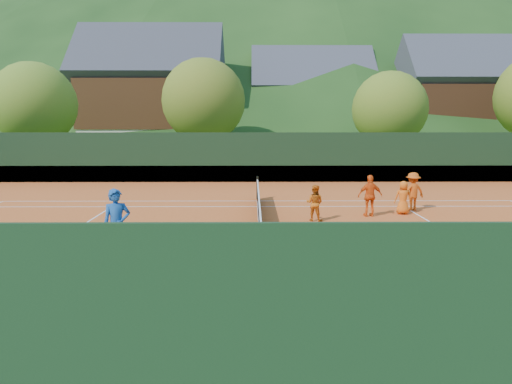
{
  "coord_description": "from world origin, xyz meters",
  "views": [
    {
      "loc": [
        -0.23,
        -15.53,
        3.84
      ],
      "look_at": [
        -0.12,
        0.0,
        1.33
      ],
      "focal_mm": 32.0,
      "sensor_mm": 36.0,
      "label": 1
    }
  ],
  "objects_px": {
    "student_a": "(315,203)",
    "student_b": "(370,196)",
    "tennis_net": "(259,215)",
    "student_c": "(403,198)",
    "chalet_mid": "(311,108)",
    "coach": "(117,225)",
    "chalet_left": "(153,100)",
    "student_d": "(413,191)",
    "chalet_right": "(458,104)"
  },
  "relations": [
    {
      "from": "student_a",
      "to": "student_b",
      "type": "xyz_separation_m",
      "value": [
        2.28,
        0.76,
        0.14
      ]
    },
    {
      "from": "student_a",
      "to": "tennis_net",
      "type": "bearing_deg",
      "value": 55.79
    },
    {
      "from": "student_b",
      "to": "tennis_net",
      "type": "height_order",
      "value": "student_b"
    },
    {
      "from": "student_c",
      "to": "chalet_mid",
      "type": "height_order",
      "value": "chalet_mid"
    },
    {
      "from": "coach",
      "to": "student_a",
      "type": "xyz_separation_m",
      "value": [
        5.98,
        4.86,
        -0.3
      ]
    },
    {
      "from": "tennis_net",
      "to": "chalet_left",
      "type": "distance_m",
      "value": 32.04
    },
    {
      "from": "student_b",
      "to": "student_c",
      "type": "relative_size",
      "value": 1.22
    },
    {
      "from": "student_c",
      "to": "chalet_left",
      "type": "xyz_separation_m",
      "value": [
        -15.83,
        27.51,
        4.95
      ]
    },
    {
      "from": "coach",
      "to": "student_d",
      "type": "relative_size",
      "value": 1.23
    },
    {
      "from": "tennis_net",
      "to": "chalet_mid",
      "type": "relative_size",
      "value": 0.95
    },
    {
      "from": "student_a",
      "to": "chalet_right",
      "type": "height_order",
      "value": "chalet_right"
    },
    {
      "from": "coach",
      "to": "tennis_net",
      "type": "bearing_deg",
      "value": 23.59
    },
    {
      "from": "student_a",
      "to": "chalet_mid",
      "type": "height_order",
      "value": "chalet_mid"
    },
    {
      "from": "student_c",
      "to": "chalet_right",
      "type": "xyz_separation_m",
      "value": [
        14.17,
        27.51,
        4.56
      ]
    },
    {
      "from": "student_c",
      "to": "student_d",
      "type": "bearing_deg",
      "value": -124.59
    },
    {
      "from": "student_a",
      "to": "tennis_net",
      "type": "xyz_separation_m",
      "value": [
        -2.1,
        -1.29,
        -0.18
      ]
    },
    {
      "from": "student_d",
      "to": "chalet_left",
      "type": "bearing_deg",
      "value": -72.64
    },
    {
      "from": "student_d",
      "to": "chalet_right",
      "type": "xyz_separation_m",
      "value": [
        13.52,
        26.74,
        4.44
      ]
    },
    {
      "from": "student_d",
      "to": "student_b",
      "type": "bearing_deg",
      "value": 15.63
    },
    {
      "from": "chalet_right",
      "to": "tennis_net",
      "type": "bearing_deg",
      "value": -123.69
    },
    {
      "from": "student_a",
      "to": "student_d",
      "type": "distance_m",
      "value": 4.8
    },
    {
      "from": "chalet_mid",
      "to": "chalet_right",
      "type": "bearing_deg",
      "value": -15.95
    },
    {
      "from": "student_b",
      "to": "chalet_right",
      "type": "xyz_separation_m",
      "value": [
        15.62,
        27.94,
        4.42
      ]
    },
    {
      "from": "chalet_left",
      "to": "chalet_mid",
      "type": "bearing_deg",
      "value": 14.04
    },
    {
      "from": "coach",
      "to": "student_d",
      "type": "bearing_deg",
      "value": 14.39
    },
    {
      "from": "chalet_mid",
      "to": "student_c",
      "type": "bearing_deg",
      "value": -90.31
    },
    {
      "from": "chalet_right",
      "to": "student_a",
      "type": "bearing_deg",
      "value": -121.95
    },
    {
      "from": "student_a",
      "to": "chalet_left",
      "type": "relative_size",
      "value": 0.1
    },
    {
      "from": "student_b",
      "to": "chalet_left",
      "type": "xyz_separation_m",
      "value": [
        -14.38,
        27.94,
        4.8
      ]
    },
    {
      "from": "coach",
      "to": "student_d",
      "type": "xyz_separation_m",
      "value": [
        10.36,
        6.84,
        -0.19
      ]
    },
    {
      "from": "coach",
      "to": "student_c",
      "type": "xyz_separation_m",
      "value": [
        9.71,
        6.06,
        -0.31
      ]
    },
    {
      "from": "student_d",
      "to": "chalet_right",
      "type": "distance_m",
      "value": 30.29
    },
    {
      "from": "student_d",
      "to": "tennis_net",
      "type": "bearing_deg",
      "value": 12.45
    },
    {
      "from": "student_c",
      "to": "tennis_net",
      "type": "bearing_deg",
      "value": 28.47
    },
    {
      "from": "student_c",
      "to": "coach",
      "type": "bearing_deg",
      "value": 37.31
    },
    {
      "from": "student_a",
      "to": "chalet_right",
      "type": "bearing_deg",
      "value": -97.79
    },
    {
      "from": "tennis_net",
      "to": "chalet_right",
      "type": "distance_m",
      "value": 36.37
    },
    {
      "from": "student_a",
      "to": "chalet_right",
      "type": "relative_size",
      "value": 0.11
    },
    {
      "from": "tennis_net",
      "to": "student_a",
      "type": "bearing_deg",
      "value": 31.64
    },
    {
      "from": "chalet_mid",
      "to": "student_b",
      "type": "bearing_deg",
      "value": -92.9
    },
    {
      "from": "coach",
      "to": "chalet_right",
      "type": "bearing_deg",
      "value": 35.55
    },
    {
      "from": "student_a",
      "to": "chalet_left",
      "type": "height_order",
      "value": "chalet_left"
    },
    {
      "from": "tennis_net",
      "to": "chalet_mid",
      "type": "height_order",
      "value": "chalet_mid"
    },
    {
      "from": "student_a",
      "to": "chalet_mid",
      "type": "distance_m",
      "value": 33.22
    },
    {
      "from": "tennis_net",
      "to": "chalet_mid",
      "type": "bearing_deg",
      "value": 79.99
    },
    {
      "from": "chalet_right",
      "to": "chalet_mid",
      "type": "bearing_deg",
      "value": 164.05
    },
    {
      "from": "student_b",
      "to": "chalet_mid",
      "type": "xyz_separation_m",
      "value": [
        1.62,
        31.94,
        4.15
      ]
    },
    {
      "from": "tennis_net",
      "to": "chalet_right",
      "type": "bearing_deg",
      "value": 56.31
    },
    {
      "from": "student_c",
      "to": "chalet_left",
      "type": "distance_m",
      "value": 32.12
    },
    {
      "from": "student_a",
      "to": "chalet_right",
      "type": "distance_m",
      "value": 34.14
    }
  ]
}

